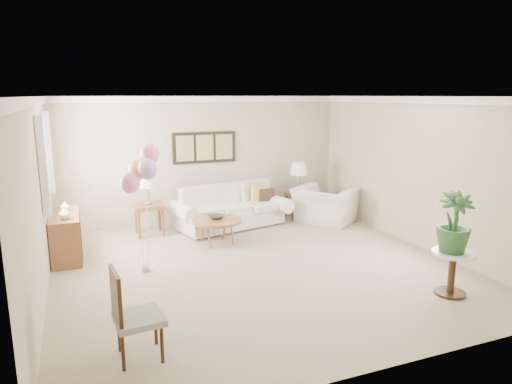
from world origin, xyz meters
The scene contains 18 objects.
ground_plane centered at (0.00, 0.00, 0.00)m, with size 6.00×6.00×0.00m, color tan.
room_shell centered at (-0.11, 0.09, 1.63)m, with size 6.04×6.04×2.60m.
wall_art_triptych centered at (0.00, 2.96, 1.55)m, with size 1.35×0.06×0.65m.
sofa centered at (0.31, 2.24, 0.33)m, with size 2.46×1.30×0.84m.
end_table_left centered at (-1.30, 2.28, 0.50)m, with size 0.55×0.50×0.60m.
end_table_right centered at (1.93, 2.43, 0.46)m, with size 0.50×0.45×0.54m.
lamp_left centered at (-1.30, 2.28, 1.01)m, with size 0.30×0.30×0.54m.
lamp_right centered at (1.93, 2.43, 1.05)m, with size 0.38×0.38×0.67m.
coffee_table centered at (-0.26, 1.30, 0.42)m, with size 0.89×0.89×0.45m.
decor_bowl centered at (-0.26, 1.33, 0.49)m, with size 0.28×0.28×0.07m, color #2F2B25.
armchair centered at (2.24, 1.82, 0.37)m, with size 1.14×1.00×0.74m, color white.
side_table centered at (2.03, -1.91, 0.45)m, with size 0.55×0.55×0.60m.
potted_plant centered at (1.99, -1.90, 1.00)m, with size 0.45×0.45×0.80m, color #1E5023.
accent_chair centered at (-2.11, -1.91, 0.50)m, with size 0.51×0.51×0.96m.
credenza centered at (-2.76, 1.50, 0.37)m, with size 0.46×1.20×0.74m.
vase_white centered at (-2.74, 1.17, 0.84)m, with size 0.19×0.19×0.19m, color silver.
vase_sage centered at (-2.74, 1.70, 0.82)m, with size 0.16×0.16×0.17m, color beige.
balloon_cluster centered at (-1.64, 0.46, 1.56)m, with size 0.60×0.43×1.93m.
Camera 1 is at (-2.50, -6.25, 2.61)m, focal length 32.00 mm.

